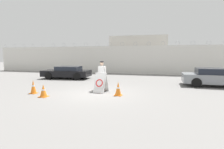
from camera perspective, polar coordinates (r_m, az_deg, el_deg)
The scene contains 10 objects.
ground_plane at distance 10.02m, azimuth -5.13°, elevation -6.17°, with size 90.00×90.00×0.00m, color gray.
perimeter_wall at distance 20.63m, azimuth 5.41°, elevation 4.80°, with size 36.00×0.30×3.71m.
building_block at distance 25.18m, azimuth 8.96°, elevation 6.58°, with size 7.31×5.74×4.65m.
barricade_sign at distance 10.28m, azimuth -3.71°, elevation -2.63°, with size 0.77×0.90×1.14m.
security_guard at distance 10.90m, azimuth -3.34°, elevation 0.18°, with size 0.62×0.53×1.79m.
traffic_cone_near at distance 9.79m, azimuth -21.49°, elevation -4.99°, with size 0.43×0.43×0.64m.
traffic_cone_mid at distance 9.41m, azimuth 2.02°, elevation -4.71°, with size 0.40×0.40×0.73m.
traffic_cone_far at distance 10.86m, azimuth -24.32°, elevation -3.66°, with size 0.37×0.37×0.78m.
parked_car_front_coupe at distance 16.78m, azimuth -14.46°, elevation 0.72°, with size 4.47×2.24×1.14m.
parked_car_far_side at distance 14.13m, azimuth 30.51°, elevation -0.76°, with size 4.36×2.12×1.26m.
Camera 1 is at (3.34, -9.20, 2.15)m, focal length 28.00 mm.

